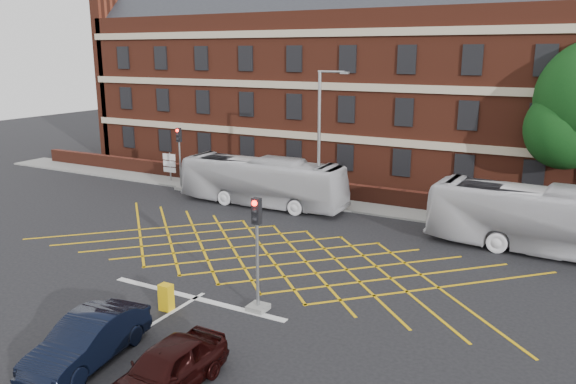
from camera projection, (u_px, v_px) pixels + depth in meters
The scene contains 16 objects.
ground at pixel (245, 269), 24.66m from camera, with size 120.00×120.00×0.00m, color black.
victorian_building at pixel (407, 72), 41.40m from camera, with size 51.00×12.17×20.40m.
boundary_wall at pixel (356, 193), 35.60m from camera, with size 56.00×0.50×1.10m, color #4F2015.
far_pavement at pixel (349, 204), 34.87m from camera, with size 60.00×3.00×0.12m, color slate.
box_junction_hatching at pixel (268, 254), 26.36m from camera, with size 11.50×0.12×0.02m, color #CC990C.
stop_line at pixel (196, 298), 21.67m from camera, with size 8.00×0.30×0.02m, color silver.
centre_line at pixel (56, 382), 16.13m from camera, with size 0.15×14.00×0.02m, color silver.
bus_left at pixel (262, 182), 34.56m from camera, with size 2.51×10.71×2.98m, color silver.
bus_right at pixel (554, 221), 26.11m from camera, with size 2.69×11.49×3.20m, color silver.
car_navy at pixel (88, 340), 17.05m from camera, with size 1.56×4.48×1.48m, color black.
car_maroon at pixel (166, 369), 15.57m from camera, with size 1.66×4.13×1.41m, color black.
traffic_light_near at pixel (257, 265), 20.25m from camera, with size 0.70×0.70×4.27m.
traffic_light_far at pixel (180, 164), 38.44m from camera, with size 0.70×0.70×4.27m.
street_lamp at pixel (320, 166), 32.68m from camera, with size 2.25×1.00×8.25m.
direction_signs at pixel (170, 164), 40.61m from camera, with size 1.10×0.16×2.20m.
utility_cabinet at pixel (166, 297), 20.58m from camera, with size 0.47×0.37×1.00m, color gold.
Camera 1 is at (12.71, -19.39, 9.24)m, focal length 35.00 mm.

